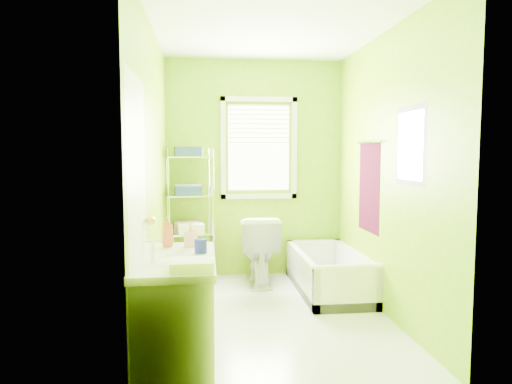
{
  "coord_description": "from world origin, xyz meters",
  "views": [
    {
      "loc": [
        -0.6,
        -4.04,
        1.5
      ],
      "look_at": [
        -0.12,
        0.25,
        1.12
      ],
      "focal_mm": 32.0,
      "sensor_mm": 36.0,
      "label": 1
    }
  ],
  "objects": [
    {
      "name": "room_envelope",
      "position": [
        0.0,
        0.0,
        1.55
      ],
      "size": [
        2.14,
        2.94,
        2.62
      ],
      "color": "#77A708",
      "rests_on": "ground"
    },
    {
      "name": "door",
      "position": [
        -1.04,
        -1.0,
        1.0
      ],
      "size": [
        0.09,
        0.8,
        2.0
      ],
      "color": "white",
      "rests_on": "ground"
    },
    {
      "name": "right_wall_decor",
      "position": [
        1.04,
        -0.02,
        1.32
      ],
      "size": [
        0.04,
        1.48,
        1.17
      ],
      "color": "#42071D",
      "rests_on": "ground"
    },
    {
      "name": "wire_shelf_unit",
      "position": [
        -0.77,
        1.18,
        0.95
      ],
      "size": [
        0.56,
        0.45,
        1.56
      ],
      "color": "silver",
      "rests_on": "ground"
    },
    {
      "name": "ground",
      "position": [
        0.0,
        0.0,
        0.0
      ],
      "size": [
        2.9,
        2.9,
        0.0
      ],
      "primitive_type": "plane",
      "color": "silver",
      "rests_on": "ground"
    },
    {
      "name": "window",
      "position": [
        0.05,
        1.42,
        1.61
      ],
      "size": [
        0.92,
        0.05,
        1.22
      ],
      "color": "white",
      "rests_on": "ground"
    },
    {
      "name": "toilet",
      "position": [
        0.01,
        1.06,
        0.4
      ],
      "size": [
        0.47,
        0.79,
        0.79
      ],
      "primitive_type": "imported",
      "rotation": [
        0.0,
        0.0,
        3.1
      ],
      "color": "white",
      "rests_on": "ground"
    },
    {
      "name": "bathtub",
      "position": [
        0.72,
        0.64,
        0.15
      ],
      "size": [
        0.66,
        1.42,
        0.46
      ],
      "color": "white",
      "rests_on": "ground"
    },
    {
      "name": "vanity",
      "position": [
        -0.8,
        -0.91,
        0.41
      ],
      "size": [
        0.53,
        1.03,
        1.01
      ],
      "color": "white",
      "rests_on": "ground"
    }
  ]
}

